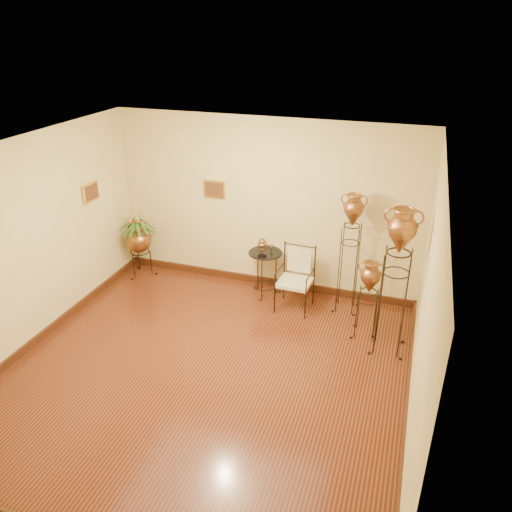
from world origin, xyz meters
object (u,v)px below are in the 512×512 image
(amphora_mid, at_px, (395,281))
(armchair, at_px, (295,280))
(amphora_tall, at_px, (350,253))
(planter_urn, at_px, (138,237))
(side_table, at_px, (265,272))

(amphora_mid, relative_size, armchair, 2.07)
(armchair, bearing_deg, amphora_tall, 20.75)
(amphora_mid, distance_m, armchair, 1.68)
(planter_urn, relative_size, armchair, 1.28)
(amphora_tall, bearing_deg, armchair, -162.16)
(planter_urn, distance_m, armchair, 2.85)
(amphora_tall, distance_m, planter_urn, 3.60)
(side_table, bearing_deg, armchair, -26.88)
(amphora_mid, distance_m, planter_urn, 4.40)
(amphora_tall, height_order, side_table, amphora_tall)
(amphora_tall, height_order, planter_urn, amphora_tall)
(planter_urn, bearing_deg, side_table, 0.58)
(amphora_tall, bearing_deg, amphora_mid, -50.21)
(amphora_mid, height_order, planter_urn, amphora_mid)
(amphora_mid, xyz_separation_m, armchair, (-1.47, 0.61, -0.54))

